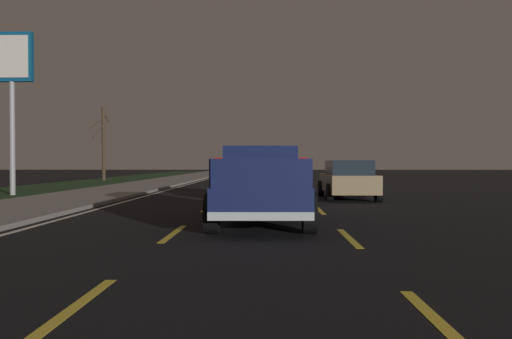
{
  "coord_description": "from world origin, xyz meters",
  "views": [
    {
      "loc": [
        -0.2,
        -0.2,
        1.46
      ],
      "look_at": [
        12.33,
        0.13,
        1.28
      ],
      "focal_mm": 34.37,
      "sensor_mm": 36.0,
      "label": 1
    }
  ],
  "objects_px": {
    "pickup_truck": "(260,185)",
    "sedan_blue": "(258,179)",
    "bare_tree_far": "(103,142)",
    "gas_price_sign": "(12,72)",
    "sedan_tan": "(348,179)"
  },
  "relations": [
    {
      "from": "gas_price_sign",
      "to": "bare_tree_far",
      "type": "height_order",
      "value": "gas_price_sign"
    },
    {
      "from": "sedan_blue",
      "to": "bare_tree_far",
      "type": "bearing_deg",
      "value": 33.92
    },
    {
      "from": "gas_price_sign",
      "to": "sedan_tan",
      "type": "bearing_deg",
      "value": -97.37
    },
    {
      "from": "pickup_truck",
      "to": "bare_tree_far",
      "type": "relative_size",
      "value": 0.92
    },
    {
      "from": "bare_tree_far",
      "to": "pickup_truck",
      "type": "bearing_deg",
      "value": -154.07
    },
    {
      "from": "gas_price_sign",
      "to": "bare_tree_far",
      "type": "relative_size",
      "value": 1.22
    },
    {
      "from": "pickup_truck",
      "to": "sedan_tan",
      "type": "height_order",
      "value": "pickup_truck"
    },
    {
      "from": "pickup_truck",
      "to": "sedan_blue",
      "type": "height_order",
      "value": "pickup_truck"
    },
    {
      "from": "pickup_truck",
      "to": "sedan_blue",
      "type": "xyz_separation_m",
      "value": [
        7.84,
        0.23,
        -0.13
      ]
    },
    {
      "from": "pickup_truck",
      "to": "gas_price_sign",
      "type": "height_order",
      "value": "gas_price_sign"
    },
    {
      "from": "sedan_tan",
      "to": "bare_tree_far",
      "type": "xyz_separation_m",
      "value": [
        19.56,
        16.55,
        2.31
      ]
    },
    {
      "from": "sedan_blue",
      "to": "sedan_tan",
      "type": "relative_size",
      "value": 1.0
    },
    {
      "from": "sedan_tan",
      "to": "bare_tree_far",
      "type": "height_order",
      "value": "bare_tree_far"
    },
    {
      "from": "sedan_tan",
      "to": "bare_tree_far",
      "type": "relative_size",
      "value": 0.74
    },
    {
      "from": "pickup_truck",
      "to": "sedan_tan",
      "type": "distance_m",
      "value": 8.25
    }
  ]
}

